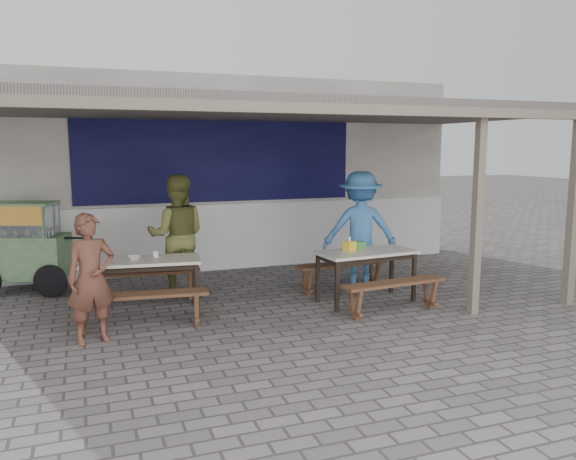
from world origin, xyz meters
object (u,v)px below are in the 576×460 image
Objects in this scene: table_left at (141,265)px; condiment_bowl at (134,257)px; bench_right_wall at (342,270)px; patron_wall_side at (177,236)px; bench_left_wall at (143,278)px; patron_street_side at (91,279)px; bench_left_street at (141,302)px; vendor_cart at (24,244)px; donation_box at (359,245)px; table_right at (366,256)px; tissue_box at (349,246)px; condiment_jar at (156,254)px; bench_right_street at (394,290)px; patron_right_table at (360,229)px.

condiment_bowl is (-0.08, 0.05, 0.10)m from table_left.
patron_wall_side reaches higher than bench_right_wall.
bench_right_wall is (2.97, -0.44, -0.00)m from bench_left_wall.
bench_left_street is at bearing 13.02° from patron_street_side.
patron_wall_side is (2.18, -0.97, 0.15)m from vendor_cart.
bench_left_wall is 1.09× the size of bench_right_wall.
bench_right_wall is at bearing 94.08° from donation_box.
table_right is (3.11, -0.48, -0.00)m from table_left.
condiment_bowl is at bearing 171.36° from tissue_box.
tissue_box is 2.71m from condiment_jar.
donation_box is (0.04, -0.50, 0.47)m from bench_right_wall.
bench_left_street is at bearing -90.00° from table_left.
table_right is (3.03, -1.12, 0.33)m from bench_left_wall.
bench_left_street is 0.75m from patron_street_side.
vendor_cart is 1.20× the size of patron_street_side.
donation_box is at bearing -10.67° from bench_left_wall.
bench_right_street is 3.29m from patron_wall_side.
condiment_jar is at bearing 10.49° from condiment_bowl.
table_right is at bearing 164.13° from patron_wall_side.
table_left is 0.72m from bench_left_street.
bench_left_wall is 0.90× the size of patron_right_table.
donation_box is at bearing -6.47° from condiment_bowl.
condiment_jar is (0.21, 0.10, 0.12)m from table_left.
donation_box is (0.21, 0.09, -0.02)m from tissue_box.
table_right is at bearing -19.83° from tissue_box.
bench_left_wall and bench_right_wall have the same top height.
bench_right_wall is 4.90m from vendor_cart.
patron_wall_side is at bearing 159.73° from bench_right_wall.
patron_wall_side is (-2.55, 2.00, 0.57)m from bench_right_street.
vendor_cart is at bearing 135.99° from condiment_jar.
vendor_cart is 2.39m from patron_wall_side.
patron_right_table reaches higher than table_right.
donation_box reaches higher than bench_left_wall.
tissue_box is at bearing -6.87° from vendor_cart.
vendor_cart reaches higher than condiment_jar.
bench_left_street is at bearing 76.91° from patron_wall_side.
tissue_box is 1.78× the size of condiment_jar.
donation_box is at bearing 1.04° from table_left.
patron_right_table is at bearing 62.02° from donation_box.
vendor_cart is at bearing 155.43° from donation_box.
patron_wall_side is at bearing 151.19° from tissue_box.
condiment_bowl reaches higher than bench_left_wall.
patron_right_table is at bearing 14.01° from table_left.
condiment_bowl reaches higher than bench_right_wall.
patron_street_side is (-3.68, -1.12, 0.41)m from bench_right_wall.
condiment_jar is (0.14, -0.53, 0.45)m from bench_left_wall.
table_left is 20.34× the size of condiment_jar.
table_left is at bearing 90.00° from bench_left_street.
vendor_cart reaches higher than tissue_box.
patron_right_table is (2.86, -0.40, 0.01)m from patron_wall_side.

